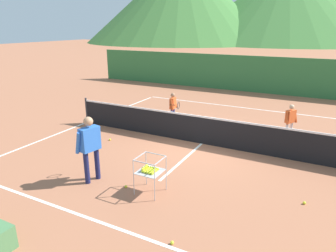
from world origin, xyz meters
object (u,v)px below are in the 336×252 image
tennis_ball_4 (172,243)px  tennis_ball_5 (81,150)px  instructor (90,143)px  tennis_ball_6 (95,136)px  student_0 (173,105)px  tennis_ball_0 (304,203)px  student_1 (290,119)px  ball_cart (150,170)px  tennis_ball_2 (110,140)px  tennis_net (202,130)px  tennis_ball_3 (126,186)px

tennis_ball_4 → tennis_ball_5: (-4.53, 2.55, 0.00)m
instructor → tennis_ball_6: 3.44m
student_0 → tennis_ball_6: bearing=-121.8°
tennis_ball_0 → tennis_ball_4: 3.26m
student_1 → instructor: bearing=-126.5°
ball_cart → tennis_ball_6: 4.42m
ball_cart → tennis_ball_2: ball_cart is taller
instructor → tennis_ball_4: (2.91, -1.22, -1.00)m
student_1 → tennis_ball_0: size_ratio=18.55×
student_0 → tennis_ball_0: student_0 is taller
tennis_ball_6 → tennis_ball_2: bearing=-1.6°
tennis_net → student_0: bearing=139.7°
student_0 → student_1: (4.43, 0.17, 0.00)m
tennis_ball_4 → tennis_net: bearing=105.5°
instructor → tennis_ball_5: bearing=140.8°
tennis_ball_2 → tennis_ball_4: (4.32, -3.74, 0.00)m
ball_cart → tennis_ball_6: bearing=147.5°
tennis_ball_3 → student_1: bearing=60.3°
ball_cart → tennis_ball_4: 1.99m
tennis_net → tennis_ball_5: (-3.16, -2.40, -0.47)m
tennis_ball_3 → tennis_ball_6: (-3.07, 2.46, 0.00)m
tennis_net → tennis_ball_0: bearing=-35.1°
tennis_ball_3 → tennis_ball_5: 2.88m
tennis_ball_3 → tennis_ball_4: size_ratio=1.00×
tennis_ball_3 → tennis_ball_5: (-2.59, 1.24, 0.00)m
instructor → tennis_ball_3: bearing=4.7°
instructor → tennis_ball_0: (4.94, 1.33, -1.00)m
tennis_ball_4 → ball_cart: bearing=132.9°
student_0 → tennis_ball_4: 7.37m
tennis_ball_0 → student_0: bearing=143.0°
tennis_ball_0 → tennis_ball_3: same height
student_0 → ball_cart: 5.52m
student_1 → tennis_ball_2: 6.28m
tennis_ball_5 → tennis_ball_6: same height
tennis_ball_0 → tennis_ball_2: (-6.35, 1.19, 0.00)m
instructor → student_1: 6.85m
tennis_ball_4 → tennis_ball_5: same height
tennis_ball_3 → tennis_ball_6: same height
tennis_ball_2 → ball_cart: bearing=-37.8°
tennis_ball_4 → tennis_ball_6: (-5.01, 3.76, 0.00)m
ball_cart → tennis_ball_4: (1.31, -1.40, -0.55)m
tennis_net → tennis_ball_0: size_ratio=148.89×
instructor → tennis_ball_0: instructor is taller
tennis_ball_6 → tennis_ball_5: bearing=-68.6°
student_0 → tennis_ball_3: (1.34, -5.25, -0.72)m
tennis_net → tennis_ball_2: bearing=-157.8°
ball_cart → tennis_ball_6: size_ratio=13.22×
student_1 → tennis_ball_0: student_1 is taller
tennis_ball_3 → ball_cart: bearing=8.9°
tennis_net → ball_cart: tennis_net is taller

